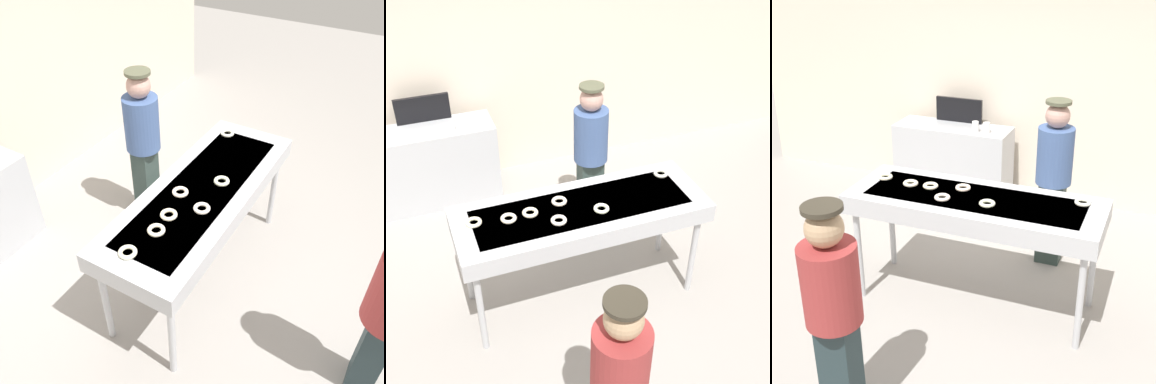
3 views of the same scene
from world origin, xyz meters
TOP-DOWN VIEW (x-y plane):
  - ground_plane at (0.00, 0.00)m, footprint 16.00×16.00m
  - back_wall at (0.00, 2.45)m, footprint 8.00×0.12m
  - fryer_conveyor at (0.00, 0.00)m, footprint 2.16×0.77m
  - sugar_donut_0 at (0.86, 0.20)m, footprint 0.17×0.17m
  - sugar_donut_1 at (0.14, -0.10)m, footprint 0.17×0.17m
  - sugar_donut_2 at (-0.43, 0.05)m, footprint 0.19×0.19m
  - sugar_donut_3 at (-0.15, 0.12)m, footprint 0.17×0.17m
  - sugar_donut_4 at (-0.89, 0.09)m, footprint 0.16×0.16m
  - sugar_donut_5 at (-0.24, -0.13)m, footprint 0.14×0.14m
  - sugar_donut_6 at (-0.62, 0.04)m, footprint 0.18×0.18m
  - worker_baker at (0.46, 0.93)m, footprint 0.34×0.34m
  - customer_waiting at (-0.35, -1.57)m, footprint 0.36×0.36m
  - prep_counter at (-1.03, 2.00)m, footprint 1.42×0.51m
  - paper_cup_0 at (-0.56, 1.90)m, footprint 0.08×0.08m
  - paper_cup_1 at (-0.70, 1.89)m, footprint 0.08×0.08m
  - menu_display at (-1.03, 2.20)m, footprint 0.59×0.04m

SIDE VIEW (x-z plane):
  - ground_plane at x=0.00m, z-range 0.00..0.00m
  - prep_counter at x=-1.03m, z-range 0.00..0.94m
  - customer_waiting at x=-0.35m, z-range 0.12..1.72m
  - fryer_conveyor at x=0.00m, z-range 0.42..1.45m
  - worker_baker at x=0.46m, z-range 0.12..1.79m
  - paper_cup_0 at x=-0.56m, z-range 0.94..1.07m
  - paper_cup_1 at x=-0.70m, z-range 0.94..1.07m
  - sugar_donut_0 at x=0.86m, z-range 1.03..1.06m
  - sugar_donut_1 at x=0.14m, z-range 1.03..1.06m
  - sugar_donut_2 at x=-0.43m, z-range 1.03..1.06m
  - sugar_donut_3 at x=-0.15m, z-range 1.03..1.06m
  - sugar_donut_4 at x=-0.89m, z-range 1.03..1.06m
  - sugar_donut_5 at x=-0.24m, z-range 1.03..1.06m
  - sugar_donut_6 at x=-0.62m, z-range 1.03..1.06m
  - menu_display at x=-1.03m, z-range 0.94..1.24m
  - back_wall at x=0.00m, z-range 0.00..2.99m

